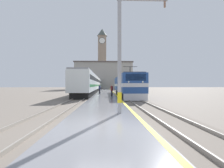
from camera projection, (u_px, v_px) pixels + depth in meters
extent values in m
plane|color=#70665B|center=(105.00, 94.00, 37.24)|extent=(200.00, 200.00, 0.00)
cube|color=slate|center=(105.00, 94.00, 32.24)|extent=(3.73, 140.00, 0.28)
cube|color=yellow|center=(115.00, 94.00, 32.30)|extent=(0.20, 140.00, 0.00)
cube|color=#70665B|center=(124.00, 95.00, 32.36)|extent=(2.83, 140.00, 0.02)
cube|color=gray|center=(120.00, 95.00, 32.34)|extent=(0.07, 140.00, 0.14)
cube|color=gray|center=(128.00, 95.00, 32.39)|extent=(0.07, 140.00, 0.14)
cube|color=#70665B|center=(87.00, 95.00, 32.12)|extent=(2.83, 140.00, 0.02)
cube|color=gray|center=(83.00, 95.00, 32.10)|extent=(0.07, 140.00, 0.14)
cube|color=gray|center=(91.00, 95.00, 32.15)|extent=(0.07, 140.00, 0.14)
cube|color=black|center=(126.00, 94.00, 29.00)|extent=(2.46, 17.11, 0.90)
cube|color=#23478C|center=(126.00, 84.00, 29.01)|extent=(2.90, 18.60, 2.41)
cube|color=silver|center=(126.00, 85.00, 29.01)|extent=(2.92, 18.62, 0.44)
cube|color=silver|center=(136.00, 97.00, 19.86)|extent=(2.75, 0.30, 0.81)
cube|color=black|center=(136.00, 77.00, 19.78)|extent=(2.32, 0.12, 0.80)
sphere|color=white|center=(129.00, 82.00, 19.71)|extent=(0.20, 0.20, 0.20)
sphere|color=white|center=(143.00, 82.00, 19.77)|extent=(0.20, 0.20, 0.20)
cube|color=#4C4C51|center=(126.00, 76.00, 29.02)|extent=(2.61, 17.67, 0.12)
cylinder|color=#333333|center=(130.00, 70.00, 24.02)|extent=(0.06, 0.63, 1.03)
cylinder|color=#333333|center=(130.00, 70.00, 24.72)|extent=(0.06, 0.63, 1.03)
cube|color=#262626|center=(130.00, 67.00, 24.38)|extent=(2.03, 0.08, 0.06)
cube|color=black|center=(93.00, 90.00, 48.29)|extent=(2.46, 52.15, 0.90)
cube|color=silver|center=(93.00, 83.00, 48.30)|extent=(2.90, 54.32, 2.93)
cube|color=black|center=(93.00, 81.00, 48.30)|extent=(2.92, 53.23, 0.64)
cube|color=#338442|center=(93.00, 85.00, 48.30)|extent=(2.92, 53.23, 0.36)
cube|color=gray|center=(93.00, 78.00, 48.31)|extent=(2.67, 54.32, 0.20)
cylinder|color=#9E9EA3|center=(119.00, 49.00, 9.94)|extent=(0.23, 0.23, 7.31)
cylinder|color=yellow|center=(119.00, 97.00, 9.92)|extent=(0.25, 0.25, 0.60)
cube|color=#9E9EA3|center=(142.00, 0.00, 9.99)|extent=(2.91, 0.12, 0.12)
cylinder|color=#8C6651|center=(165.00, 4.00, 10.04)|extent=(0.12, 0.12, 0.35)
cylinder|color=#23232D|center=(100.00, 91.00, 31.82)|extent=(0.26, 0.26, 0.80)
cylinder|color=navy|center=(100.00, 87.00, 31.83)|extent=(0.34, 0.34, 0.67)
sphere|color=tan|center=(100.00, 85.00, 31.83)|extent=(0.22, 0.22, 0.22)
cylinder|color=#23232D|center=(112.00, 94.00, 24.33)|extent=(0.26, 0.26, 0.79)
cylinder|color=maroon|center=(112.00, 88.00, 24.33)|extent=(0.34, 0.34, 0.66)
sphere|color=tan|center=(112.00, 85.00, 24.33)|extent=(0.21, 0.21, 0.21)
cube|color=gray|center=(102.00, 62.00, 86.00)|extent=(3.99, 3.99, 25.99)
cylinder|color=black|center=(102.00, 41.00, 84.03)|extent=(3.09, 0.06, 3.09)
cylinder|color=white|center=(102.00, 41.00, 84.00)|extent=(2.79, 0.10, 2.79)
cone|color=#47514C|center=(102.00, 32.00, 86.07)|extent=(4.99, 4.99, 3.59)
cube|color=#A8A399|center=(104.00, 76.00, 77.42)|extent=(25.01, 6.25, 11.60)
cube|color=#564C47|center=(104.00, 62.00, 77.44)|extent=(25.61, 6.85, 0.50)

